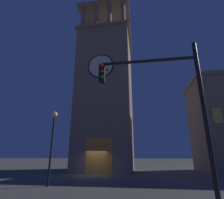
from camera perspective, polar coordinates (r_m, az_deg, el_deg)
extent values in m
plane|color=#56544F|center=(20.64, -6.14, -22.96)|extent=(200.00, 200.00, 0.00)
cube|color=gray|center=(27.22, -1.81, -0.22)|extent=(7.49, 8.70, 20.14)
cube|color=gray|center=(31.80, -1.63, 17.75)|extent=(8.09, 9.30, 0.40)
cylinder|color=gray|center=(29.90, 3.55, 25.66)|extent=(0.70, 0.70, 3.80)
cylinder|color=gray|center=(30.10, -0.85, 25.29)|extent=(0.70, 0.70, 3.80)
cylinder|color=gray|center=(30.43, -5.14, 24.79)|extent=(0.70, 0.70, 3.80)
cylinder|color=gray|center=(30.91, -9.27, 24.18)|extent=(0.70, 0.70, 3.80)
cylinder|color=gray|center=(35.75, 4.75, 17.48)|extent=(0.70, 0.70, 3.80)
cylinder|color=gray|center=(35.91, 1.26, 17.24)|extent=(0.70, 0.70, 3.80)
cylinder|color=gray|center=(36.19, -2.18, 16.94)|extent=(0.70, 0.70, 3.80)
cylinder|color=gray|center=(36.59, -5.54, 16.59)|extent=(0.70, 0.70, 3.80)
cube|color=gray|center=(34.39, -1.56, 23.49)|extent=(8.09, 9.30, 0.40)
cylinder|color=black|center=(35.25, -1.54, 25.08)|extent=(0.12, 0.12, 2.19)
cylinder|color=silver|center=(24.56, -3.66, 10.64)|extent=(3.33, 0.12, 3.33)
torus|color=black|center=(24.55, -3.67, 10.66)|extent=(3.49, 0.16, 3.49)
cube|color=black|center=(24.47, -2.70, 11.15)|extent=(0.90, 0.06, 0.42)
cube|color=black|center=(24.17, -2.41, 9.95)|extent=(1.19, 0.06, 0.96)
cube|color=orange|center=(21.80, -4.20, -17.44)|extent=(3.20, 0.24, 4.00)
cube|color=#E0B259|center=(24.17, 30.63, -4.46)|extent=(1.00, 0.12, 1.80)
cylinder|color=black|center=(6.92, 27.90, -6.38)|extent=(0.16, 0.16, 6.25)
cylinder|color=black|center=(7.40, 11.21, 12.00)|extent=(3.67, 0.12, 0.12)
cube|color=black|center=(7.33, -3.20, 8.22)|extent=(0.22, 0.30, 0.75)
sphere|color=red|center=(7.29, -3.46, 10.77)|extent=(0.16, 0.16, 0.16)
sphere|color=#392705|center=(7.18, -3.50, 9.01)|extent=(0.16, 0.16, 0.16)
sphere|color=#063316|center=(7.07, -3.53, 7.20)|extent=(0.16, 0.16, 0.16)
cylinder|color=black|center=(13.98, -18.91, -15.04)|extent=(0.14, 0.14, 4.79)
sphere|color=#F9DB8C|center=(14.29, -17.89, -4.55)|extent=(0.44, 0.44, 0.44)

